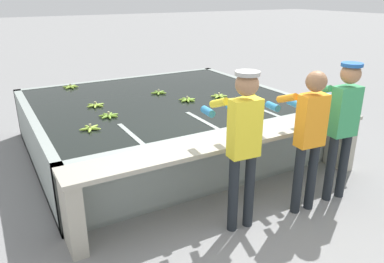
{
  "coord_description": "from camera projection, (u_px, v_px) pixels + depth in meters",
  "views": [
    {
      "loc": [
        -2.47,
        -3.09,
        2.45
      ],
      "look_at": [
        0.0,
        1.23,
        0.58
      ],
      "focal_mm": 35.0,
      "sensor_mm": 36.0,
      "label": 1
    }
  ],
  "objects": [
    {
      "name": "ground_plane",
      "position": [
        242.0,
        208.0,
        4.52
      ],
      "size": [
        80.0,
        80.0,
        0.0
      ],
      "primitive_type": "plane",
      "color": "gray",
      "rests_on": "ground"
    },
    {
      "name": "wash_tank",
      "position": [
        162.0,
        123.0,
        6.18
      ],
      "size": [
        4.05,
        3.57,
        0.83
      ],
      "color": "gray",
      "rests_on": "ground"
    },
    {
      "name": "work_ledge",
      "position": [
        233.0,
        157.0,
        4.5
      ],
      "size": [
        4.05,
        0.45,
        0.83
      ],
      "color": "#A8A393",
      "rests_on": "ground"
    },
    {
      "name": "worker_0",
      "position": [
        243.0,
        136.0,
        3.81
      ],
      "size": [
        0.44,
        0.74,
        1.74
      ],
      "color": "#1E2328",
      "rests_on": "ground"
    },
    {
      "name": "worker_1",
      "position": [
        308.0,
        130.0,
        4.16
      ],
      "size": [
        0.45,
        0.73,
        1.67
      ],
      "color": "#1E2328",
      "rests_on": "ground"
    },
    {
      "name": "worker_2",
      "position": [
        342.0,
        119.0,
        4.41
      ],
      "size": [
        0.46,
        0.74,
        1.71
      ],
      "color": "#1E2328",
      "rests_on": "ground"
    },
    {
      "name": "banana_bunch_floating_0",
      "position": [
        90.0,
        128.0,
        4.66
      ],
      "size": [
        0.27,
        0.28,
        0.08
      ],
      "color": "#9EC642",
      "rests_on": "wash_tank"
    },
    {
      "name": "banana_bunch_floating_1",
      "position": [
        219.0,
        96.0,
        6.1
      ],
      "size": [
        0.26,
        0.28,
        0.08
      ],
      "color": "#9EC642",
      "rests_on": "wash_tank"
    },
    {
      "name": "banana_bunch_floating_2",
      "position": [
        244.0,
        107.0,
        5.53
      ],
      "size": [
        0.25,
        0.25,
        0.08
      ],
      "color": "#9EC642",
      "rests_on": "wash_tank"
    },
    {
      "name": "banana_bunch_floating_3",
      "position": [
        95.0,
        105.0,
        5.61
      ],
      "size": [
        0.28,
        0.28,
        0.08
      ],
      "color": "#9EC642",
      "rests_on": "wash_tank"
    },
    {
      "name": "banana_bunch_floating_4",
      "position": [
        109.0,
        116.0,
        5.14
      ],
      "size": [
        0.28,
        0.28,
        0.08
      ],
      "color": "#75A333",
      "rests_on": "wash_tank"
    },
    {
      "name": "banana_bunch_floating_5",
      "position": [
        187.0,
        100.0,
        5.9
      ],
      "size": [
        0.28,
        0.28,
        0.08
      ],
      "color": "#7FAD33",
      "rests_on": "wash_tank"
    },
    {
      "name": "banana_bunch_floating_6",
      "position": [
        159.0,
        93.0,
        6.31
      ],
      "size": [
        0.28,
        0.27,
        0.08
      ],
      "color": "#75A333",
      "rests_on": "wash_tank"
    },
    {
      "name": "banana_bunch_floating_7",
      "position": [
        71.0,
        87.0,
        6.7
      ],
      "size": [
        0.27,
        0.28,
        0.08
      ],
      "color": "#93BC3D",
      "rests_on": "wash_tank"
    },
    {
      "name": "banana_bunch_ledge_0",
      "position": [
        340.0,
        113.0,
        5.23
      ],
      "size": [
        0.24,
        0.24,
        0.08
      ],
      "color": "#8CB738",
      "rests_on": "work_ledge"
    },
    {
      "name": "knife_0",
      "position": [
        249.0,
        135.0,
        4.47
      ],
      "size": [
        0.35,
        0.09,
        0.02
      ],
      "color": "silver",
      "rests_on": "work_ledge"
    }
  ]
}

